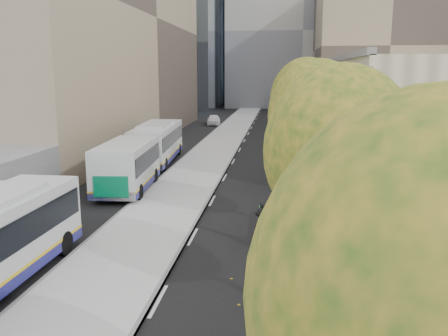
# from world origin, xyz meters

# --- Properties ---
(bus_platform) EXTENTS (4.25, 150.00, 0.15)m
(bus_platform) POSITION_xyz_m (-3.88, 35.00, 0.07)
(bus_platform) COLOR #B6B6B6
(bus_platform) RESTS_ON ground
(sidewalk) EXTENTS (4.75, 150.00, 0.08)m
(sidewalk) POSITION_xyz_m (4.12, 35.00, 0.04)
(sidewalk) COLOR gray
(sidewalk) RESTS_ON ground
(building_tan) EXTENTS (18.00, 92.00, 8.00)m
(building_tan) POSITION_xyz_m (15.50, 64.00, 4.00)
(building_tan) COLOR gray
(building_tan) RESTS_ON ground
(building_midrise) EXTENTS (24.00, 46.00, 25.00)m
(building_midrise) POSITION_xyz_m (-22.50, 41.00, 12.50)
(building_midrise) COLOR gray
(building_midrise) RESTS_ON ground
(building_far_block) EXTENTS (30.00, 18.00, 30.00)m
(building_far_block) POSITION_xyz_m (6.00, 96.00, 15.00)
(building_far_block) COLOR gray
(building_far_block) RESTS_ON ground
(bus_shelter) EXTENTS (1.90, 4.40, 2.53)m
(bus_shelter) POSITION_xyz_m (5.69, 10.96, 2.19)
(bus_shelter) COLOR #383A3F
(bus_shelter) RESTS_ON sidewalk
(tree_a) EXTENTS (3.80, 3.80, 6.65)m
(tree_a) POSITION_xyz_m (3.60, -3.00, 4.82)
(tree_a) COLOR black
(tree_a) RESTS_ON sidewalk
(tree_b) EXTENTS (4.00, 4.00, 6.97)m
(tree_b) POSITION_xyz_m (3.60, 5.00, 5.04)
(tree_b) COLOR black
(tree_b) RESTS_ON sidewalk
(tree_c) EXTENTS (4.20, 4.20, 7.28)m
(tree_c) POSITION_xyz_m (3.60, 13.00, 5.25)
(tree_c) COLOR black
(tree_c) RESTS_ON sidewalk
(tree_d) EXTENTS (4.40, 4.40, 7.60)m
(tree_d) POSITION_xyz_m (3.60, 22.00, 5.47)
(tree_d) COLOR black
(tree_d) RESTS_ON sidewalk
(bus_far) EXTENTS (3.77, 18.02, 2.98)m
(bus_far) POSITION_xyz_m (-7.37, 24.95, 1.63)
(bus_far) COLOR silver
(bus_far) RESTS_ON ground
(cyclist) EXTENTS (0.60, 1.57, 1.97)m
(cyclist) POSITION_xyz_m (1.40, 11.07, 0.73)
(cyclist) COLOR black
(cyclist) RESTS_ON ground
(distant_car) EXTENTS (2.10, 4.40, 1.45)m
(distant_car) POSITION_xyz_m (-7.00, 56.73, 0.73)
(distant_car) COLOR silver
(distant_car) RESTS_ON ground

